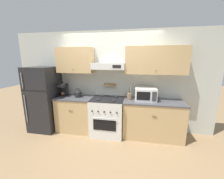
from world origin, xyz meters
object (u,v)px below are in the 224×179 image
Objects in this scene: coffee_maker at (64,90)px; microwave at (146,94)px; refrigerator at (45,99)px; utensil_crock at (129,96)px; stove_range at (108,116)px; tea_kettle at (78,94)px.

microwave is at bearing -0.47° from coffee_maker.
refrigerator reaches higher than utensil_crock.
refrigerator is 0.56m from coffee_maker.
stove_range is at bearing 0.75° from refrigerator.
stove_range is 0.59× the size of refrigerator.
microwave is (0.90, 0.09, 0.59)m from stove_range.
coffee_maker is at bearing 14.26° from refrigerator.
refrigerator is 0.93m from tea_kettle.
coffee_maker is 1.73m from utensil_crock.
stove_range is 0.74m from utensil_crock.
refrigerator is 3.39× the size of microwave.
stove_range is 4.29× the size of tea_kettle.
stove_range is at bearing -4.89° from coffee_maker.
stove_range is 0.95m from tea_kettle.
stove_range is at bearing -4.95° from tea_kettle.
stove_range is 1.35m from coffee_maker.
microwave reaches higher than tea_kettle.
utensil_crock is (0.52, 0.07, 0.52)m from stove_range.
stove_range is 1.74m from refrigerator.
stove_range is 3.12× the size of utensil_crock.
refrigerator reaches higher than microwave.
microwave is at bearing 2.38° from refrigerator.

